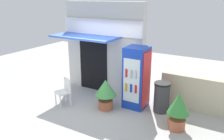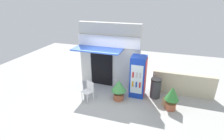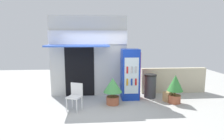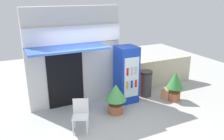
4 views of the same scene
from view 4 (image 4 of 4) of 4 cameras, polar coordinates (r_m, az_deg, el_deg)
ground at (r=6.65m, az=-2.06°, el=-12.90°), size 16.00×16.00×0.00m
storefront_building at (r=7.30m, az=-9.45°, el=3.43°), size 2.98×1.24×3.11m
drink_cooler at (r=7.55m, az=3.66°, el=-1.09°), size 0.66×0.72×1.87m
plastic_chair at (r=6.15m, az=-7.78°, el=-10.45°), size 0.53×0.52×0.86m
potted_plant_near_shop at (r=6.87m, az=0.91°, el=-6.38°), size 0.65×0.65×0.93m
potted_plant_curbside at (r=7.97m, az=15.32°, el=-3.28°), size 0.55×0.55×1.01m
trash_bin at (r=8.16m, az=8.24°, el=-3.31°), size 0.47×0.47×0.90m
stone_boundary_wall at (r=9.22m, az=12.20°, el=-0.52°), size 2.69×0.20×1.04m
cardboard_box at (r=8.21m, az=13.46°, el=-5.64°), size 0.45×0.40×0.35m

